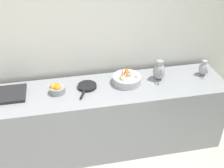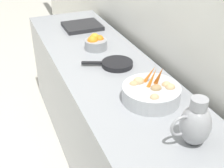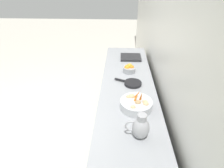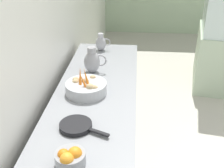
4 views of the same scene
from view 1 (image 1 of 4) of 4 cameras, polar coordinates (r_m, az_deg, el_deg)
The scene contains 8 objects.
tile_wall_left at distance 3.53m, azimuth 4.61°, elevation 12.02°, with size 0.10×9.17×3.00m, color white.
prep_counter at distance 3.60m, azimuth -1.98°, elevation -6.97°, with size 0.69×3.03×0.91m, color gray.
vegetable_colander at distance 3.41m, azimuth 3.01°, elevation 1.00°, with size 0.34×0.34×0.23m.
orange_bowl at distance 3.29m, azimuth -11.02°, elevation -0.96°, with size 0.18×0.18×0.12m.
metal_pitcher_tall at distance 3.49m, azimuth 9.48°, elevation 2.61°, with size 0.21×0.15×0.25m.
metal_pitcher_short at distance 3.72m, azimuth 17.97°, elevation 2.99°, with size 0.17×0.12×0.20m.
counter_sink_basin at distance 3.40m, azimuth -19.46°, elevation -1.90°, with size 0.34×0.30×0.04m, color #232326.
skillet_on_counter at distance 3.34m, azimuth -5.06°, elevation -0.48°, with size 0.35×0.22×0.03m.
Camera 1 is at (1.21, -0.23, 2.78)m, focal length 45.38 mm.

